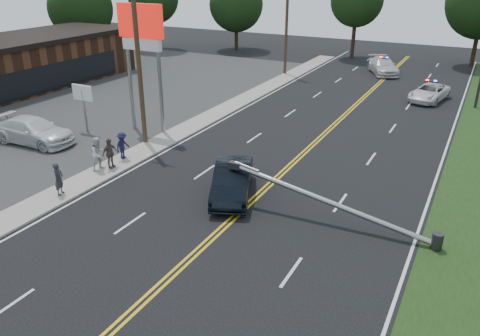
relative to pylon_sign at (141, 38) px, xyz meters
The scene contains 20 objects.
ground 18.50m from the pylon_sign, 53.13° to the right, with size 120.00×120.00×0.00m, color black.
parking_lot 11.92m from the pylon_sign, 157.17° to the right, with size 25.00×60.00×0.01m, color #2D2D2D.
sidewalk 7.46m from the pylon_sign, 62.30° to the right, with size 1.80×70.00×0.12m, color gray.
centerline_yellow 12.73m from the pylon_sign, 20.85° to the right, with size 0.36×80.00×0.00m, color gold.
pylon_sign is the anchor object (origin of this frame).
small_sign 5.45m from the pylon_sign, 150.26° to the right, with size 1.60×0.14×3.10m.
fallen_streetlight 16.66m from the pylon_sign, 22.22° to the right, with size 9.36×0.44×1.91m.
utility_pole_mid 2.55m from the pylon_sign, 56.98° to the right, with size 1.60×0.28×10.00m.
utility_pole_far 20.06m from the pylon_sign, 86.28° to the left, with size 1.60×0.28×10.00m.
tree_3 29.85m from the pylon_sign, 142.22° to the left, with size 7.29×7.29×9.02m.
tree_5 32.23m from the pylon_sign, 107.91° to the left, with size 6.65×6.65×8.80m.
tree_6 32.35m from the pylon_sign, 81.58° to the left, with size 5.85×5.85×9.27m.
crashed_sedan 12.16m from the pylon_sign, 31.07° to the right, with size 1.65×4.74×1.56m, color black.
parked_car 8.72m from the pylon_sign, 133.11° to the right, with size 2.19×5.39×1.57m, color silver.
emergency_a 23.12m from the pylon_sign, 47.04° to the left, with size 2.16×4.69×1.30m, color silver.
emergency_b 27.22m from the pylon_sign, 68.38° to the left, with size 2.16×5.32×1.54m, color silver.
bystander_a 11.05m from the pylon_sign, 76.80° to the right, with size 0.58×0.38×1.59m, color #2B2A32.
bystander_b 8.39m from the pylon_sign, 73.87° to the right, with size 0.88×0.69×1.81m, color silver.
bystander_c 7.21m from the pylon_sign, 67.84° to the right, with size 0.99×0.57×1.53m, color #161938.
bystander_d 8.17m from the pylon_sign, 70.04° to the right, with size 0.97×0.40×1.65m, color #5C4C49.
Camera 1 is at (8.55, -9.13, 10.20)m, focal length 35.00 mm.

